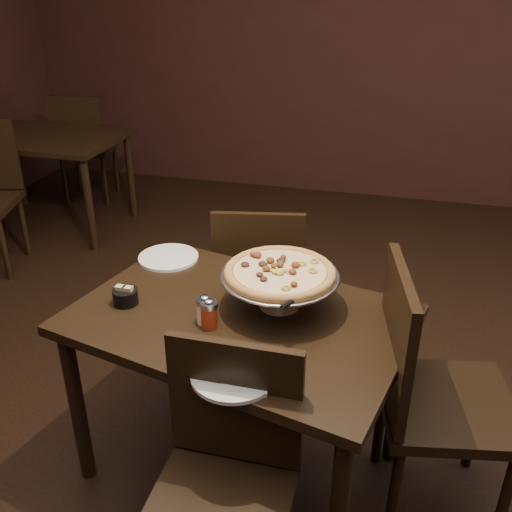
# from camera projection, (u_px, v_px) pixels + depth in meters

# --- Properties ---
(room) EXTENTS (6.04, 7.04, 2.84)m
(room) POSITION_uv_depth(u_px,v_px,m) (260.00, 146.00, 1.69)
(room) COLOR black
(room) RESTS_ON ground
(dining_table) EXTENTS (1.34, 1.04, 0.75)m
(dining_table) POSITION_uv_depth(u_px,v_px,m) (240.00, 338.00, 2.12)
(dining_table) COLOR black
(dining_table) RESTS_ON ground
(background_table) EXTENTS (1.18, 0.79, 0.74)m
(background_table) POSITION_uv_depth(u_px,v_px,m) (44.00, 148.00, 4.39)
(background_table) COLOR black
(background_table) RESTS_ON ground
(pizza_stand) EXTENTS (0.44, 0.44, 0.18)m
(pizza_stand) POSITION_uv_depth(u_px,v_px,m) (280.00, 273.00, 2.06)
(pizza_stand) COLOR #B2B2B9
(pizza_stand) RESTS_ON dining_table
(parmesan_shaker) EXTENTS (0.06, 0.06, 0.11)m
(parmesan_shaker) POSITION_uv_depth(u_px,v_px,m) (205.00, 310.00, 2.01)
(parmesan_shaker) COLOR beige
(parmesan_shaker) RESTS_ON dining_table
(pepper_flake_shaker) EXTENTS (0.06, 0.06, 0.11)m
(pepper_flake_shaker) POSITION_uv_depth(u_px,v_px,m) (209.00, 313.00, 1.99)
(pepper_flake_shaker) COLOR maroon
(pepper_flake_shaker) RESTS_ON dining_table
(packet_caddy) EXTENTS (0.09, 0.09, 0.07)m
(packet_caddy) POSITION_uv_depth(u_px,v_px,m) (125.00, 296.00, 2.14)
(packet_caddy) COLOR black
(packet_caddy) RESTS_ON dining_table
(napkin_stack) EXTENTS (0.16, 0.16, 0.01)m
(napkin_stack) POSITION_uv_depth(u_px,v_px,m) (246.00, 379.00, 1.74)
(napkin_stack) COLOR silver
(napkin_stack) RESTS_ON dining_table
(plate_left) EXTENTS (0.26, 0.26, 0.01)m
(plate_left) POSITION_uv_depth(u_px,v_px,m) (168.00, 257.00, 2.48)
(plate_left) COLOR white
(plate_left) RESTS_ON dining_table
(plate_near) EXTENTS (0.27, 0.27, 0.01)m
(plate_near) POSITION_uv_depth(u_px,v_px,m) (234.00, 375.00, 1.76)
(plate_near) COLOR white
(plate_near) RESTS_ON dining_table
(serving_spatula) EXTENTS (0.14, 0.14, 0.02)m
(serving_spatula) POSITION_uv_depth(u_px,v_px,m) (292.00, 302.00, 1.89)
(serving_spatula) COLOR #B2B2B9
(serving_spatula) RESTS_ON pizza_stand
(chair_far) EXTENTS (0.50, 0.50, 0.91)m
(chair_far) POSITION_uv_depth(u_px,v_px,m) (259.00, 281.00, 2.81)
(chair_far) COLOR black
(chair_far) RESTS_ON ground
(chair_near) EXTENTS (0.43, 0.43, 0.91)m
(chair_near) POSITION_uv_depth(u_px,v_px,m) (225.00, 476.00, 1.73)
(chair_near) COLOR black
(chair_near) RESTS_ON ground
(chair_side) EXTENTS (0.55, 0.55, 1.00)m
(chair_side) POSITION_uv_depth(u_px,v_px,m) (427.00, 389.00, 2.01)
(chair_side) COLOR black
(chair_side) RESTS_ON ground
(bg_chair_far) EXTENTS (0.52, 0.52, 0.95)m
(bg_chair_far) POSITION_uv_depth(u_px,v_px,m) (84.00, 144.00, 4.94)
(bg_chair_far) COLOR black
(bg_chair_far) RESTS_ON ground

